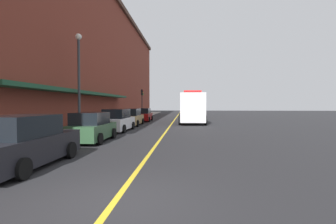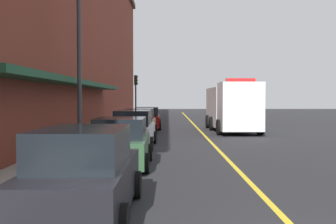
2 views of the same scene
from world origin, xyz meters
name	(u,v)px [view 2 (image 2 of 2)]	position (x,y,z in m)	size (l,w,h in m)	color
ground_plane	(198,130)	(0.00, 25.00, 0.00)	(112.00, 112.00, 0.00)	#232326
sidewalk_left	(114,129)	(-6.20, 25.00, 0.07)	(2.40, 70.00, 0.15)	#9E9B93
lane_center_stripe	(198,130)	(0.00, 25.00, 0.00)	(0.16, 70.00, 0.01)	gold
brick_building_left	(14,18)	(-13.10, 24.00, 7.99)	(12.57, 64.00, 15.96)	maroon
parked_car_0	(84,175)	(-3.92, 2.73, 0.83)	(2.03, 4.75, 1.78)	black
parked_car_1	(121,144)	(-3.88, 8.69, 0.79)	(2.04, 4.13, 1.68)	#2D5133
parked_car_2	(133,130)	(-3.90, 14.31, 0.83)	(2.07, 4.74, 1.77)	silver
parked_car_3	(139,123)	(-3.98, 19.70, 0.80)	(2.03, 4.66, 1.71)	#A5844C
parked_car_4	(147,118)	(-3.86, 26.14, 0.78)	(2.17, 4.87, 1.65)	maroon
box_truck	(231,107)	(2.18, 23.70, 1.70)	(3.03, 8.80, 3.56)	silver
parking_meter_0	(125,115)	(-5.35, 24.76, 1.06)	(0.14, 0.18, 1.33)	#4C4C51
parking_meter_1	(66,141)	(-5.35, 7.16, 1.06)	(0.14, 0.18, 1.33)	#4C4C51
street_lamp_left	(79,48)	(-5.95, 11.82, 4.40)	(0.44, 0.44, 6.94)	#33383D
traffic_light_near	(135,89)	(-5.29, 33.49, 3.16)	(0.38, 0.36, 4.30)	#232326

